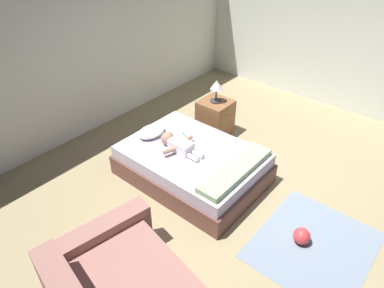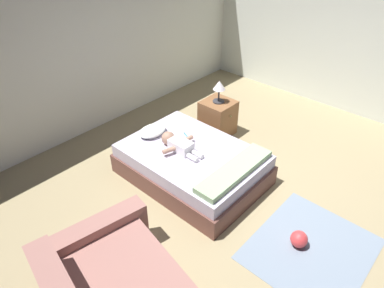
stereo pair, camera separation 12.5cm
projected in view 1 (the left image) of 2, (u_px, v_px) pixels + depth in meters
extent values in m
plane|color=#998862|center=(262.00, 203.00, 4.15)|extent=(8.00, 8.00, 0.00)
cube|color=silver|center=(92.00, 41.00, 4.97)|extent=(8.00, 0.12, 2.67)
cube|color=silver|center=(373.00, 34.00, 5.27)|extent=(0.12, 6.00, 2.67)
cube|color=brown|center=(192.00, 169.00, 4.47)|extent=(1.26, 1.77, 0.27)
cube|color=#BBB1C6|center=(192.00, 156.00, 4.34)|extent=(1.21, 1.70, 0.17)
ellipsoid|color=white|center=(151.00, 132.00, 4.56)|extent=(0.41, 0.28, 0.11)
cube|color=white|center=(181.00, 146.00, 4.25)|extent=(0.18, 0.30, 0.14)
sphere|color=tan|center=(168.00, 139.00, 4.36)|extent=(0.17, 0.17, 0.17)
cylinder|color=tan|center=(169.00, 151.00, 4.17)|extent=(0.17, 0.10, 0.06)
cylinder|color=tan|center=(187.00, 139.00, 4.38)|extent=(0.17, 0.08, 0.06)
cylinder|color=white|center=(192.00, 157.00, 4.13)|extent=(0.06, 0.17, 0.06)
cylinder|color=white|center=(197.00, 154.00, 4.18)|extent=(0.06, 0.17, 0.06)
cube|color=#348CE4|center=(185.00, 135.00, 4.57)|extent=(0.06, 0.13, 0.01)
cube|color=white|center=(183.00, 132.00, 4.61)|extent=(0.02, 0.03, 0.01)
cube|color=#9C695F|center=(103.00, 245.00, 3.30)|extent=(1.04, 0.38, 0.54)
cube|color=brown|center=(215.00, 117.00, 5.28)|extent=(0.45, 0.45, 0.55)
sphere|color=tan|center=(228.00, 116.00, 5.08)|extent=(0.03, 0.03, 0.03)
cylinder|color=#333338|center=(216.00, 101.00, 5.11)|extent=(0.17, 0.17, 0.02)
cylinder|color=#333338|center=(216.00, 95.00, 5.05)|extent=(0.02, 0.02, 0.19)
cone|color=silver|center=(217.00, 85.00, 4.96)|extent=(0.18, 0.18, 0.13)
cube|color=gray|center=(313.00, 245.00, 3.63)|extent=(1.30, 1.11, 0.01)
sphere|color=#D93A3D|center=(302.00, 236.00, 3.61)|extent=(0.18, 0.18, 0.18)
cube|color=#96B988|center=(236.00, 170.00, 3.93)|extent=(1.13, 0.28, 0.07)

